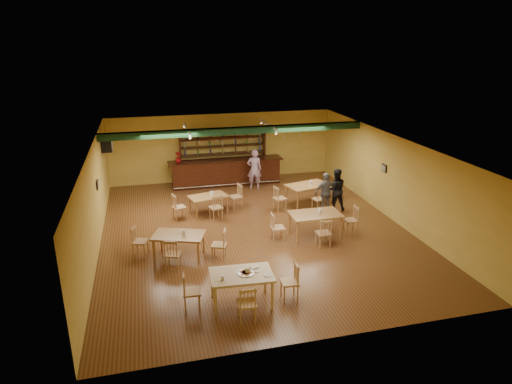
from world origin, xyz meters
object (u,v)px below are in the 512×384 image
object	(u,v)px
dining_table_c	(179,246)
bar_counter	(226,172)
near_table	(242,288)
patron_right_a	(336,190)
dining_table_d	(315,225)
patron_bar	(254,169)
dining_table_a	(208,205)
dining_table_b	(307,195)

from	to	relation	value
dining_table_c	bar_counter	bearing A→B (deg)	87.78
near_table	patron_right_a	world-z (taller)	patron_right_a
bar_counter	dining_table_d	distance (m)	6.40
dining_table_d	patron_bar	distance (m)	5.38
dining_table_a	near_table	world-z (taller)	near_table
dining_table_d	near_table	xyz separation A→B (m)	(-3.15, -3.21, -0.00)
bar_counter	patron_bar	world-z (taller)	patron_bar
near_table	patron_bar	size ratio (longest dim) A/B	0.88
dining_table_d	patron_right_a	size ratio (longest dim) A/B	1.01
near_table	patron_right_a	distance (m)	7.14
dining_table_d	patron_right_a	distance (m)	2.67
dining_table_b	patron_right_a	world-z (taller)	patron_right_a
dining_table_c	dining_table_d	bearing A→B (deg)	24.52
dining_table_b	near_table	size ratio (longest dim) A/B	1.06
dining_table_a	dining_table_d	xyz separation A→B (m)	(3.06, -2.90, 0.07)
dining_table_b	patron_bar	xyz separation A→B (m)	(-1.53, 2.42, 0.45)
dining_table_b	dining_table_d	distance (m)	3.01
patron_bar	dining_table_b	bearing A→B (deg)	130.83
dining_table_d	patron_bar	world-z (taller)	patron_bar
dining_table_b	near_table	xyz separation A→B (m)	(-3.96, -6.10, 0.00)
patron_bar	bar_counter	bearing A→B (deg)	-28.82
patron_right_a	dining_table_c	bearing A→B (deg)	31.33
dining_table_a	patron_bar	distance (m)	3.41
dining_table_a	near_table	distance (m)	6.10
dining_table_a	patron_bar	world-z (taller)	patron_bar
dining_table_c	dining_table_d	size ratio (longest dim) A/B	0.90
dining_table_a	patron_right_a	xyz separation A→B (m)	(4.68, -0.80, 0.46)
bar_counter	dining_table_c	bearing A→B (deg)	-111.85
dining_table_a	dining_table_d	distance (m)	4.21
bar_counter	dining_table_d	bearing A→B (deg)	-73.67
dining_table_c	patron_right_a	xyz separation A→B (m)	(6.03, 2.47, 0.44)
dining_table_d	patron_bar	xyz separation A→B (m)	(-0.71, 5.31, 0.45)
bar_counter	dining_table_b	distance (m)	4.17
dining_table_a	patron_right_a	distance (m)	4.77
near_table	dining_table_d	bearing A→B (deg)	48.92
patron_bar	patron_right_a	distance (m)	3.97
dining_table_a	dining_table_c	size ratio (longest dim) A/B	0.93
dining_table_c	patron_right_a	size ratio (longest dim) A/B	0.92
dining_table_c	dining_table_d	world-z (taller)	dining_table_d
dining_table_c	patron_right_a	bearing A→B (deg)	41.92
dining_table_d	patron_right_a	world-z (taller)	patron_right_a
dining_table_a	dining_table_b	distance (m)	3.88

